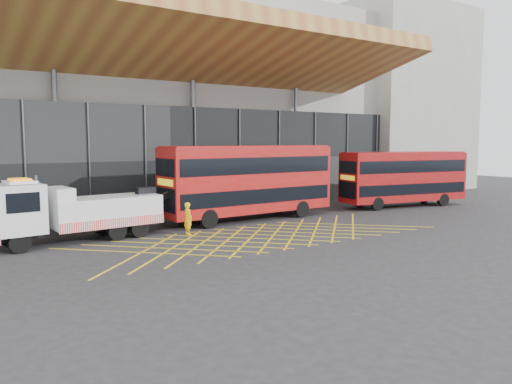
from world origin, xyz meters
TOP-DOWN VIEW (x-y plane):
  - ground_plane at (0.00, 0.00)m, footprint 120.00×120.00m
  - road_markings at (2.40, 0.00)m, footprint 21.56×7.16m
  - construction_building at (1.92, 18.40)m, footprint 55.00×23.97m
  - east_building at (32.00, 16.00)m, footprint 15.00×12.00m
  - recovery_truck at (-6.79, 4.45)m, footprint 10.46×3.25m
  - bus_towed at (5.17, 5.57)m, footprint 12.64×3.28m
  - bus_second at (19.60, 4.18)m, footprint 11.42×4.49m
  - worker at (-0.77, 2.97)m, footprint 0.46×0.70m

SIDE VIEW (x-z plane):
  - ground_plane at x=0.00m, z-range 0.00..0.00m
  - road_markings at x=2.40m, z-range 0.00..0.01m
  - worker at x=-0.77m, z-range 0.00..1.89m
  - recovery_truck at x=-6.79m, z-range -0.14..3.49m
  - bus_second at x=19.60m, z-range 0.25..4.79m
  - bus_towed at x=5.17m, z-range 0.28..5.39m
  - construction_building at x=1.92m, z-range -0.02..17.98m
  - east_building at x=32.00m, z-range 0.00..20.00m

